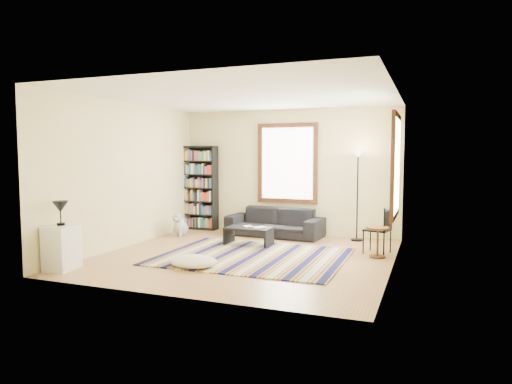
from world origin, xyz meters
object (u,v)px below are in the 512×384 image
(floor_lamp, at_px, (357,196))
(side_table, at_px, (378,242))
(bookshelf, at_px, (199,188))
(coffee_table, at_px, (249,236))
(sofa, at_px, (275,222))
(folding_chair, at_px, (377,230))
(dog, at_px, (181,224))
(floor_cushion, at_px, (193,261))
(white_cabinet, at_px, (62,248))

(floor_lamp, bearing_deg, side_table, -68.36)
(floor_lamp, bearing_deg, bookshelf, 177.43)
(bookshelf, bearing_deg, floor_lamp, -2.57)
(bookshelf, distance_m, coffee_table, 2.49)
(sofa, height_order, folding_chair, folding_chair)
(folding_chair, bearing_deg, dog, -170.54)
(floor_cushion, xyz_separation_m, white_cabinet, (-1.84, -0.86, 0.25))
(side_table, bearing_deg, floor_lamp, 111.64)
(sofa, distance_m, side_table, 2.72)
(sofa, bearing_deg, floor_lamp, 8.18)
(bookshelf, relative_size, dog, 3.94)
(white_cabinet, distance_m, dog, 3.30)
(floor_cushion, height_order, dog, dog)
(coffee_table, xyz_separation_m, side_table, (2.50, -0.20, 0.09))
(side_table, bearing_deg, floor_cushion, -146.21)
(side_table, distance_m, dog, 4.36)
(floor_cushion, height_order, floor_lamp, floor_lamp)
(floor_lamp, relative_size, side_table, 3.44)
(folding_chair, bearing_deg, floor_cushion, -127.20)
(side_table, height_order, folding_chair, folding_chair)
(side_table, relative_size, folding_chair, 0.63)
(floor_cushion, distance_m, dog, 2.95)
(floor_cushion, xyz_separation_m, side_table, (2.66, 1.78, 0.17))
(sofa, bearing_deg, white_cabinet, -113.25)
(bookshelf, relative_size, white_cabinet, 2.86)
(coffee_table, xyz_separation_m, white_cabinet, (-2.00, -2.83, 0.17))
(bookshelf, xyz_separation_m, folding_chair, (4.32, -1.27, -0.57))
(white_cabinet, bearing_deg, dog, 79.53)
(sofa, bearing_deg, dog, -155.30)
(coffee_table, bearing_deg, sofa, 82.83)
(side_table, xyz_separation_m, dog, (-4.31, 0.66, -0.02))
(dog, bearing_deg, bookshelf, 87.50)
(folding_chair, xyz_separation_m, white_cabinet, (-4.45, -2.99, -0.08))
(floor_cushion, height_order, white_cabinet, white_cabinet)
(bookshelf, xyz_separation_m, coffee_table, (1.87, -1.43, -0.82))
(sofa, xyz_separation_m, dog, (-1.96, -0.70, -0.06))
(coffee_table, bearing_deg, floor_lamp, 33.29)
(side_table, bearing_deg, bookshelf, 159.53)
(bookshelf, height_order, side_table, bookshelf)
(folding_chair, bearing_deg, bookshelf, 177.06)
(dog, bearing_deg, floor_cushion, -61.45)
(sofa, xyz_separation_m, folding_chair, (2.31, -1.00, 0.12))
(coffee_table, xyz_separation_m, floor_cushion, (-0.16, -1.98, -0.08))
(sofa, distance_m, floor_lamp, 1.89)
(coffee_table, height_order, folding_chair, folding_chair)
(dog, bearing_deg, side_table, -14.28)
(bookshelf, bearing_deg, folding_chair, -16.43)
(floor_lamp, distance_m, dog, 3.88)
(bookshelf, height_order, floor_lamp, bookshelf)
(floor_cushion, relative_size, floor_lamp, 0.43)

